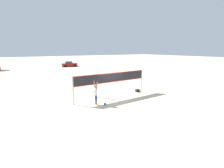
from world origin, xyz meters
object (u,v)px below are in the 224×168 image
volleyball_net (112,80)px  volleyball (105,104)px  player_blocker (96,86)px  parked_car_mid (69,64)px  player_spiker (96,92)px  gear_bag (138,91)px

volleyball_net → volleyball: volleyball_net is taller
player_blocker → parked_car_mid: player_blocker is taller
player_spiker → parked_car_mid: bearing=-12.6°
volleyball → gear_bag: (5.04, 1.63, 0.03)m
player_spiker → gear_bag: player_spiker is taller
player_spiker → player_blocker: bearing=-26.3°
player_blocker → parked_car_mid: bearing=168.4°
parked_car_mid → player_spiker: bearing=-95.2°
player_spiker → gear_bag: 5.82m
parked_car_mid → player_blocker: bearing=-94.2°
player_spiker → parked_car_mid: (6.69, 30.04, -0.44)m
parked_car_mid → volleyball_net: bearing=-91.4°
volleyball → parked_car_mid: (6.11, 30.53, 0.53)m
player_blocker → volleyball: 2.54m
player_spiker → player_blocker: size_ratio=0.98×
volleyball → parked_car_mid: parked_car_mid is taller
volleyball_net → player_blocker: volleyball_net is taller
volleyball_net → gear_bag: (3.41, 0.14, -1.62)m
player_spiker → gear_bag: (5.62, 1.15, -0.94)m
volleyball_net → parked_car_mid: bearing=81.2°
player_spiker → volleyball_net: bearing=-65.5°
player_spiker → gear_bag: size_ratio=5.33×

